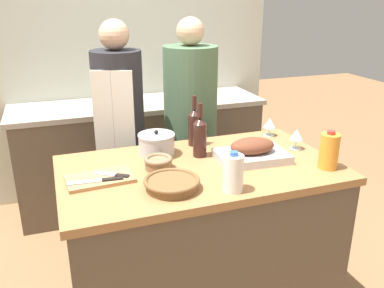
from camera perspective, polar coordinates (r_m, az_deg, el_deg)
kitchen_island at (r=2.33m, az=1.04°, el=-13.42°), size 1.44×0.82×0.91m
back_counter at (r=3.57m, az=-7.14°, el=-1.17°), size 2.08×0.60×0.90m
back_wall at (r=3.70m, az=-8.94°, el=12.67°), size 2.58×0.10×2.55m
roasting_pan at (r=2.19m, az=8.42°, el=-1.09°), size 0.39×0.27×0.12m
wicker_basket at (r=1.86m, az=-2.86°, el=-5.52°), size 0.26×0.26×0.05m
cutting_board at (r=2.00m, az=-12.82°, el=-4.75°), size 0.33×0.21×0.02m
stock_pot at (r=2.25m, az=-4.99°, el=-0.04°), size 0.20×0.20×0.14m
mixing_bowl at (r=2.07m, az=-4.74°, el=-2.59°), size 0.15×0.15×0.06m
juice_jug at (r=2.17m, az=18.68°, el=-0.94°), size 0.10×0.10×0.20m
milk_jug at (r=1.83m, az=5.81°, el=-4.07°), size 0.09×0.09×0.19m
wine_bottle_green at (r=2.20m, az=1.10°, el=1.17°), size 0.07×0.07×0.30m
wine_bottle_dark at (r=2.37m, az=0.32°, el=2.54°), size 0.07×0.07×0.30m
wine_glass_left at (r=2.39m, az=14.46°, el=1.22°), size 0.08×0.08×0.12m
wine_glass_right at (r=2.59m, az=10.84°, el=2.84°), size 0.08×0.08×0.11m
knife_chef at (r=1.95m, az=-13.16°, el=-5.05°), size 0.26×0.05×0.01m
knife_paring at (r=2.00m, az=-11.03°, el=-4.26°), size 0.16×0.12×0.01m
condiment_bottle_tall at (r=3.42m, az=1.37°, el=7.09°), size 0.06×0.06×0.15m
condiment_bottle_short at (r=3.58m, az=-2.94°, el=7.94°), size 0.06×0.06×0.18m
condiment_bottle_extra at (r=3.68m, az=0.59°, el=8.28°), size 0.06×0.06×0.18m
person_cook_aproned at (r=2.73m, az=-10.05°, el=1.73°), size 0.34×0.36×1.61m
person_cook_guest at (r=2.91m, az=-0.22°, el=2.99°), size 0.38×0.38×1.61m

